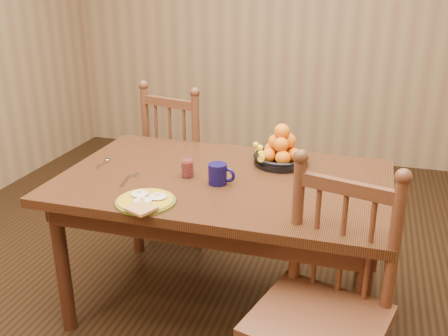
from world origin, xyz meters
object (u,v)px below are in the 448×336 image
(coffee_mug, at_px, (219,174))
(fruit_bowl, at_px, (280,152))
(chair_far, at_px, (186,164))
(chair_near, at_px, (323,310))
(breakfast_plate, at_px, (146,201))
(dining_table, at_px, (224,193))

(coffee_mug, xyz_separation_m, fruit_bowl, (0.23, 0.35, 0.02))
(chair_far, height_order, chair_near, chair_far)
(breakfast_plate, distance_m, coffee_mug, 0.39)
(chair_far, bearing_deg, chair_near, 143.28)
(chair_far, xyz_separation_m, breakfast_plate, (0.24, -1.11, 0.25))
(coffee_mug, relative_size, fruit_bowl, 0.41)
(chair_near, xyz_separation_m, coffee_mug, (-0.56, 0.49, 0.30))
(dining_table, relative_size, fruit_bowl, 4.94)
(chair_near, relative_size, coffee_mug, 7.70)
(dining_table, height_order, fruit_bowl, fruit_bowl)
(chair_near, xyz_separation_m, fruit_bowl, (-0.34, 0.84, 0.32))
(fruit_bowl, bearing_deg, breakfast_plate, -125.59)
(breakfast_plate, relative_size, coffee_mug, 2.27)
(chair_far, height_order, breakfast_plate, chair_far)
(breakfast_plate, height_order, fruit_bowl, fruit_bowl)
(breakfast_plate, xyz_separation_m, fruit_bowl, (0.47, 0.65, 0.05))
(dining_table, height_order, chair_far, chair_far)
(dining_table, relative_size, coffee_mug, 11.95)
(chair_far, distance_m, breakfast_plate, 1.16)
(dining_table, bearing_deg, fruit_bowl, 49.76)
(breakfast_plate, bearing_deg, coffee_mug, 51.63)
(coffee_mug, height_order, fruit_bowl, fruit_bowl)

